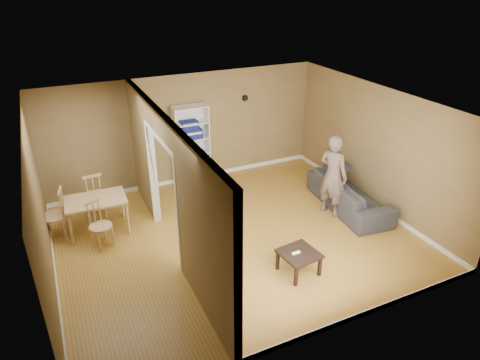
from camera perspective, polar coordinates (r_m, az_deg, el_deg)
name	(u,v)px	position (r m, az deg, el deg)	size (l,w,h in m)	color
room_shell	(235,177)	(7.72, -0.72, 0.46)	(6.50, 6.50, 6.50)	#AC8135
partition	(171,190)	(7.36, -9.25, -1.28)	(0.22, 5.50, 2.60)	olive
wall_speaker	(245,98)	(10.40, 0.69, 10.87)	(0.10, 0.10, 0.10)	black
sofa	(349,190)	(9.44, 14.39, -1.27)	(0.96, 2.25, 0.86)	#2F2F34
person	(334,169)	(8.87, 12.37, 1.50)	(0.59, 0.75, 2.07)	slate
bookshelf	(191,145)	(10.11, -6.56, 4.61)	(0.81, 0.35, 1.92)	white
paper_box_navy_a	(192,163)	(10.23, -6.41, 2.21)	(0.44, 0.28, 0.22)	navy
paper_box_teal	(188,149)	(10.07, -6.90, 4.06)	(0.42, 0.27, 0.22)	#19584F
paper_box_navy_b	(192,133)	(9.96, -6.41, 6.18)	(0.43, 0.28, 0.22)	navy
paper_box_navy_c	(189,126)	(9.88, -6.80, 7.18)	(0.40, 0.26, 0.20)	navy
coffee_table	(299,256)	(7.36, 7.88, -9.95)	(0.61, 0.61, 0.40)	black
game_controller	(296,253)	(7.29, 7.47, -9.61)	(0.15, 0.04, 0.03)	white
dining_table	(96,203)	(8.69, -18.67, -2.88)	(1.13, 0.76, 0.71)	tan
chair_left	(54,215)	(8.79, -23.55, -4.28)	(0.47, 0.47, 1.04)	tan
chair_near	(100,225)	(8.28, -18.11, -5.74)	(0.42, 0.42, 0.91)	tan
chair_far	(93,194)	(9.29, -18.97, -1.78)	(0.47, 0.47, 1.03)	tan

